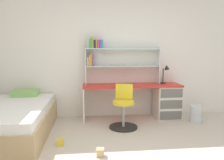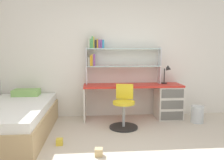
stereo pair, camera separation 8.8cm
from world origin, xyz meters
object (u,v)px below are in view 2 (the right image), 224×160
object	(u,v)px
desk_lamp	(168,72)
bed_platform	(14,120)
bookshelf_hutch	(112,56)
waste_bin	(197,114)
toy_block_yellow_0	(59,142)
swivel_chair	(124,111)
desk	(158,99)
toy_block_natural_3	(99,152)

from	to	relation	value
desk_lamp	bed_platform	bearing A→B (deg)	-164.12
bookshelf_hutch	desk_lamp	world-z (taller)	bookshelf_hutch
desk_lamp	waste_bin	size ratio (longest dim) A/B	1.15
toy_block_yellow_0	desk_lamp	bearing A→B (deg)	31.84
swivel_chair	bed_platform	distance (m)	1.89
desk	toy_block_natural_3	xyz separation A→B (m)	(-1.29, -1.65, -0.36)
desk	bookshelf_hutch	size ratio (longest dim) A/B	1.29
desk_lamp	bed_platform	xyz separation A→B (m)	(-2.88, -0.82, -0.71)
swivel_chair	bed_platform	xyz separation A→B (m)	(-1.88, -0.24, -0.05)
desk	desk_lamp	size ratio (longest dim) A/B	5.25
desk_lamp	swivel_chair	xyz separation A→B (m)	(-1.00, -0.58, -0.66)
waste_bin	toy_block_yellow_0	xyz separation A→B (m)	(-2.55, -0.88, -0.12)
bookshelf_hutch	desk	bearing A→B (deg)	-8.62
desk	desk_lamp	xyz separation A→B (m)	(0.21, 0.05, 0.57)
desk_lamp	waste_bin	xyz separation A→B (m)	(0.48, -0.41, -0.81)
bookshelf_hutch	toy_block_natural_3	world-z (taller)	bookshelf_hutch
toy_block_natural_3	swivel_chair	bearing A→B (deg)	66.22
swivel_chair	toy_block_natural_3	xyz separation A→B (m)	(-0.49, -1.12, -0.26)
toy_block_natural_3	bed_platform	bearing A→B (deg)	147.54
waste_bin	toy_block_natural_3	size ratio (longest dim) A/B	3.22
toy_block_yellow_0	toy_block_natural_3	size ratio (longest dim) A/B	0.94
desk	waste_bin	xyz separation A→B (m)	(0.69, -0.36, -0.24)
bed_platform	toy_block_yellow_0	xyz separation A→B (m)	(0.81, -0.47, -0.21)
desk	swivel_chair	distance (m)	0.96
bed_platform	toy_block_yellow_0	world-z (taller)	bed_platform
bookshelf_hutch	bed_platform	bearing A→B (deg)	-152.09
bookshelf_hutch	swivel_chair	world-z (taller)	bookshelf_hutch
desk	swivel_chair	world-z (taller)	swivel_chair
desk_lamp	toy_block_natural_3	size ratio (longest dim) A/B	3.71
swivel_chair	desk	bearing A→B (deg)	33.64
bed_platform	waste_bin	world-z (taller)	bed_platform
bed_platform	swivel_chair	bearing A→B (deg)	7.19
toy_block_yellow_0	toy_block_natural_3	world-z (taller)	toy_block_natural_3
bookshelf_hutch	toy_block_yellow_0	xyz separation A→B (m)	(-0.91, -1.38, -1.25)
desk_lamp	toy_block_yellow_0	xyz separation A→B (m)	(-2.07, -1.29, -0.92)
desk_lamp	bed_platform	world-z (taller)	desk_lamp
desk_lamp	swivel_chair	bearing A→B (deg)	-149.83
bed_platform	toy_block_yellow_0	size ratio (longest dim) A/B	21.39
toy_block_yellow_0	toy_block_natural_3	xyz separation A→B (m)	(0.58, -0.41, 0.00)
bookshelf_hutch	toy_block_natural_3	xyz separation A→B (m)	(-0.33, -1.79, -1.25)
waste_bin	desk_lamp	bearing A→B (deg)	139.68
desk_lamp	toy_block_yellow_0	world-z (taller)	desk_lamp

